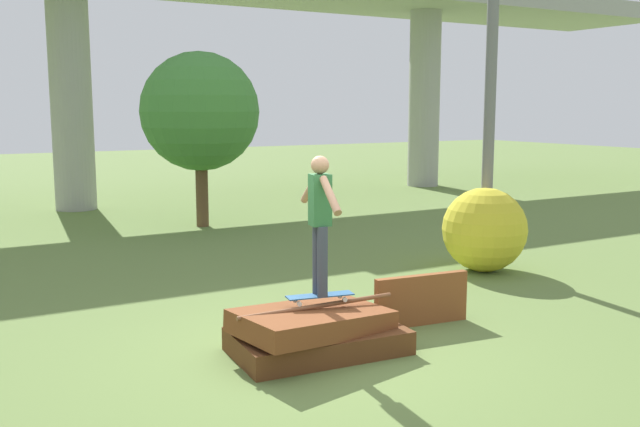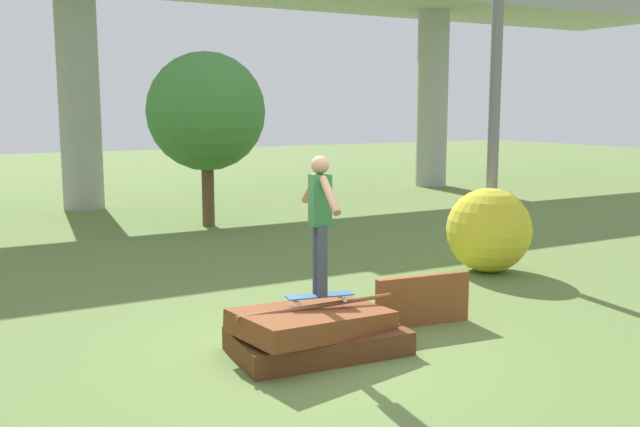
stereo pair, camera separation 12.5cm
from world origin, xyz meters
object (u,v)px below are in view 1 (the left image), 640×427
Objects in this scene: skateboard at (320,296)px; tree_behind_left at (200,112)px; utility_pole at (493,11)px; bush_yellow_flowering at (484,230)px; skater at (320,215)px.

tree_behind_left is at bearing 77.69° from skateboard.
tree_behind_left is (-2.92, 6.48, -1.75)m from utility_pole.
tree_behind_left is (1.96, 8.99, 2.05)m from skateboard.
skateboard is 0.56× the size of bush_yellow_flowering.
skater is 5.02m from bush_yellow_flowering.
utility_pole is (4.88, 2.50, 3.79)m from skateboard.
tree_behind_left is at bearing 77.69° from skater.
utility_pole is 2.11× the size of tree_behind_left.
skateboard is 0.20× the size of tree_behind_left.
skater is 1.11× the size of bush_yellow_flowering.
tree_behind_left is at bearing 114.22° from utility_pole.
skater is 0.39× the size of tree_behind_left.
utility_pole reaches higher than tree_behind_left.
utility_pole is 5.96× the size of bush_yellow_flowering.
utility_pole is 7.32m from tree_behind_left.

